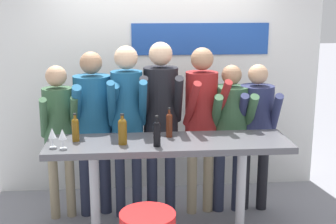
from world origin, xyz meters
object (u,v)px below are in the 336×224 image
(person_far_left, at_px, (59,125))
(wine_bottle_0, at_px, (157,132))
(wine_glass_0, at_px, (62,135))
(wine_glass_1, at_px, (52,134))
(wine_bottle_1, at_px, (122,130))
(wine_bottle_2, at_px, (75,128))
(person_left, at_px, (93,117))
(tasting_table, at_px, (169,157))
(person_center, at_px, (161,109))
(person_far_right, at_px, (256,122))
(person_center_left, at_px, (127,112))
(person_right, at_px, (230,123))
(wine_bottle_3, at_px, (169,124))
(person_center_right, at_px, (202,112))

(person_far_left, distance_m, wine_bottle_0, 1.19)
(wine_glass_0, height_order, wine_glass_1, same)
(wine_bottle_1, height_order, wine_bottle_2, wine_bottle_1)
(person_left, xyz_separation_m, wine_bottle_0, (0.61, -0.76, 0.03))
(tasting_table, bearing_deg, wine_bottle_1, -171.10)
(person_center, height_order, wine_bottle_1, person_center)
(person_left, relative_size, person_far_right, 1.09)
(person_center_left, bearing_deg, wine_bottle_2, -136.94)
(tasting_table, relative_size, person_right, 1.39)
(wine_bottle_2, height_order, wine_glass_1, wine_bottle_2)
(person_right, distance_m, wine_bottle_1, 1.29)
(wine_glass_0, bearing_deg, person_left, 74.41)
(wine_bottle_2, xyz_separation_m, wine_bottle_3, (0.86, 0.06, 0.01))
(person_center_right, bearing_deg, person_center, 165.23)
(wine_bottle_1, distance_m, wine_bottle_2, 0.45)
(person_right, bearing_deg, wine_bottle_3, -145.68)
(person_left, xyz_separation_m, person_far_right, (1.70, -0.02, -0.09))
(person_left, relative_size, wine_bottle_1, 6.21)
(wine_glass_1, bearing_deg, wine_bottle_1, 3.88)
(wine_bottle_3, bearing_deg, wine_bottle_2, -176.03)
(person_right, height_order, wine_bottle_3, person_right)
(person_center_left, relative_size, person_center, 0.98)
(person_center_right, bearing_deg, wine_bottle_3, -141.55)
(person_center_right, distance_m, person_far_right, 0.60)
(tasting_table, bearing_deg, person_left, 140.06)
(person_center_left, height_order, wine_glass_1, person_center_left)
(person_center, bearing_deg, person_far_left, -175.77)
(person_far_right, bearing_deg, person_far_left, -173.14)
(wine_bottle_2, distance_m, wine_glass_0, 0.23)
(person_center_left, distance_m, person_right, 1.08)
(person_right, bearing_deg, person_far_left, -178.26)
(person_center, bearing_deg, wine_glass_1, -142.58)
(person_far_left, bearing_deg, person_center_left, -13.90)
(person_center, distance_m, wine_glass_0, 1.16)
(person_center_right, distance_m, wine_bottle_3, 0.57)
(person_center_right, height_order, wine_bottle_1, person_center_right)
(person_center_left, distance_m, person_center, 0.35)
(wine_bottle_1, bearing_deg, person_far_left, 136.12)
(person_far_left, height_order, person_center_right, person_center_right)
(person_right, bearing_deg, person_center_left, -176.01)
(wine_bottle_3, bearing_deg, wine_bottle_0, -115.77)
(tasting_table, xyz_separation_m, wine_bottle_1, (-0.42, -0.07, 0.29))
(person_far_left, height_order, wine_bottle_0, person_far_left)
(wine_bottle_0, distance_m, wine_glass_0, 0.82)
(person_center_left, xyz_separation_m, wine_bottle_1, (-0.04, -0.58, -0.02))
(person_far_left, height_order, person_left, person_left)
(person_center, relative_size, wine_glass_1, 10.36)
(person_left, xyz_separation_m, wine_bottle_2, (-0.12, -0.54, 0.03))
(wine_bottle_0, relative_size, wine_bottle_1, 0.99)
(person_right, xyz_separation_m, wine_glass_1, (-1.72, -0.68, 0.13))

